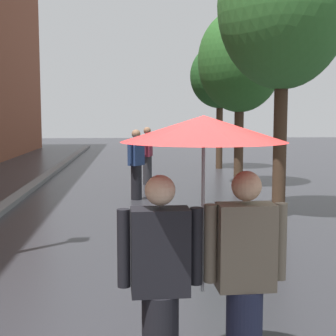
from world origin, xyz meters
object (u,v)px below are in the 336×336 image
at_px(street_tree_3, 220,77).
at_px(couple_under_umbrella, 203,212).
at_px(street_tree_1, 283,6).
at_px(street_tree_2, 240,62).
at_px(pedestrian_walking_midground, 147,155).
at_px(pedestrian_walking_far, 136,164).

bearing_deg(street_tree_3, couple_under_umbrella, -100.46).
bearing_deg(street_tree_1, street_tree_2, 88.45).
distance_m(street_tree_2, couple_under_umbrella, 11.07).
height_order(street_tree_2, pedestrian_walking_midground, street_tree_2).
xyz_separation_m(couple_under_umbrella, pedestrian_walking_far, (-0.39, 8.45, -0.51)).
xyz_separation_m(street_tree_2, street_tree_3, (0.25, 4.56, -0.07)).
bearing_deg(street_tree_1, street_tree_3, 87.63).
distance_m(street_tree_2, pedestrian_walking_midground, 3.73).
relative_size(street_tree_2, pedestrian_walking_far, 2.95).
bearing_deg(street_tree_3, street_tree_2, -93.15).
relative_size(street_tree_1, pedestrian_walking_far, 3.42).
relative_size(street_tree_2, couple_under_umbrella, 2.44).
relative_size(street_tree_1, street_tree_3, 1.23).
distance_m(street_tree_3, couple_under_umbrella, 15.52).
distance_m(street_tree_1, pedestrian_walking_far, 4.83).
bearing_deg(street_tree_2, couple_under_umbrella, -103.53).
xyz_separation_m(street_tree_2, pedestrian_walking_far, (-2.93, -2.11, -2.64)).
height_order(street_tree_1, street_tree_3, street_tree_1).
relative_size(street_tree_3, pedestrian_walking_midground, 2.78).
bearing_deg(couple_under_umbrella, street_tree_1, 68.80).
height_order(street_tree_3, pedestrian_walking_far, street_tree_3).
height_order(street_tree_1, pedestrian_walking_far, street_tree_1).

